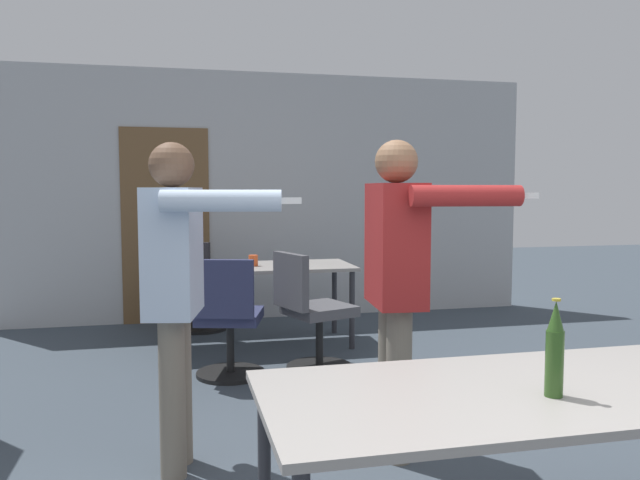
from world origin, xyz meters
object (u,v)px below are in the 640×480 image
object	(u,v)px
office_chair_near_pushed	(197,289)
person_left_plaid	(398,268)
person_right_polo	(177,275)
office_chair_side_rolled	(228,322)
drink_cup	(253,260)
beer_bottle	(555,351)
office_chair_mid_tucked	(311,315)

from	to	relation	value
office_chair_near_pushed	person_left_plaid	bearing A→B (deg)	-45.25
person_right_polo	office_chair_side_rolled	size ratio (longest dim) A/B	1.79
person_left_plaid	drink_cup	size ratio (longest dim) A/B	17.08
person_left_plaid	beer_bottle	bearing A→B (deg)	9.10
office_chair_mid_tucked	office_chair_side_rolled	size ratio (longest dim) A/B	1.02
person_right_polo	person_left_plaid	distance (m)	1.13
person_left_plaid	office_chair_mid_tucked	xyz separation A→B (m)	(-0.12, 1.59, -0.57)
person_right_polo	drink_cup	bearing A→B (deg)	175.74
drink_cup	beer_bottle	bearing A→B (deg)	-81.58
person_left_plaid	beer_bottle	xyz separation A→B (m)	(0.09, -1.26, -0.12)
beer_bottle	drink_cup	bearing A→B (deg)	98.42
office_chair_near_pushed	drink_cup	size ratio (longest dim) A/B	9.27
office_chair_mid_tucked	beer_bottle	bearing A→B (deg)	-15.68
person_right_polo	office_chair_mid_tucked	size ratio (longest dim) A/B	1.76
office_chair_near_pushed	person_right_polo	bearing A→B (deg)	-65.27
person_right_polo	drink_cup	distance (m)	2.51
office_chair_mid_tucked	drink_cup	size ratio (longest dim) A/B	9.53
person_left_plaid	drink_cup	distance (m)	2.53
person_left_plaid	office_chair_mid_tucked	size ratio (longest dim) A/B	1.79
office_chair_near_pushed	office_chair_mid_tucked	xyz separation A→B (m)	(0.82, -1.58, 0.02)
person_left_plaid	office_chair_near_pushed	distance (m)	3.36
person_right_polo	person_left_plaid	size ratio (longest dim) A/B	0.98
office_chair_mid_tucked	office_chair_side_rolled	distance (m)	0.65
beer_bottle	person_left_plaid	bearing A→B (deg)	94.01
office_chair_near_pushed	office_chair_mid_tucked	distance (m)	1.78
person_right_polo	office_chair_near_pushed	distance (m)	3.17
office_chair_near_pushed	beer_bottle	size ratio (longest dim) A/B	2.74
office_chair_mid_tucked	person_left_plaid	bearing A→B (deg)	-15.51
drink_cup	person_left_plaid	bearing A→B (deg)	-79.37
person_left_plaid	office_chair_near_pushed	bearing A→B (deg)	-158.46
drink_cup	office_chair_side_rolled	bearing A→B (deg)	-107.94
person_left_plaid	office_chair_side_rolled	distance (m)	1.81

